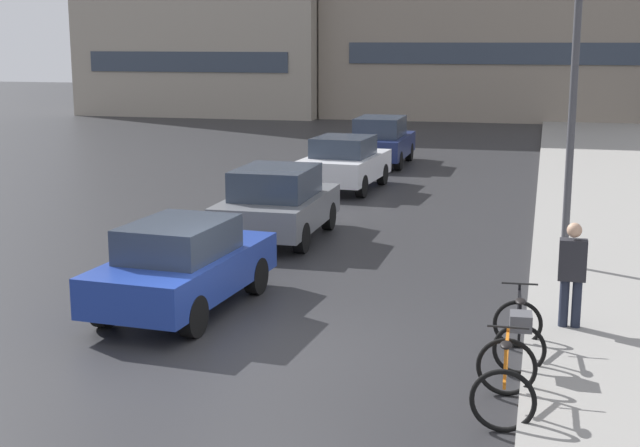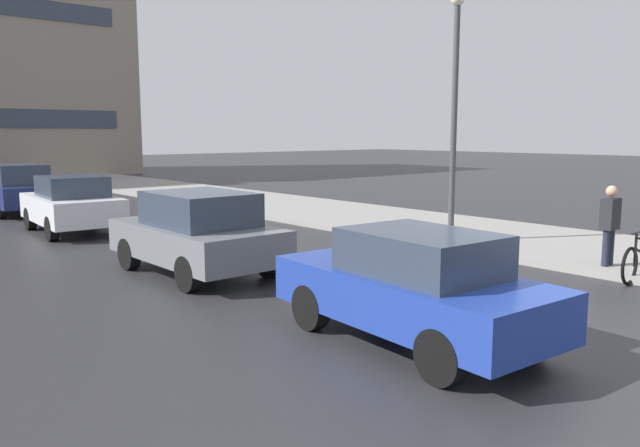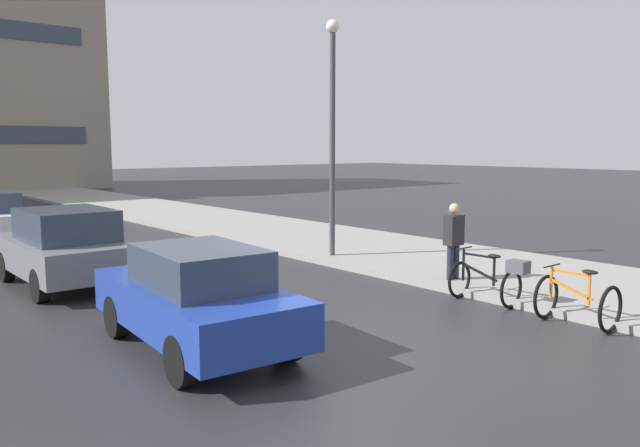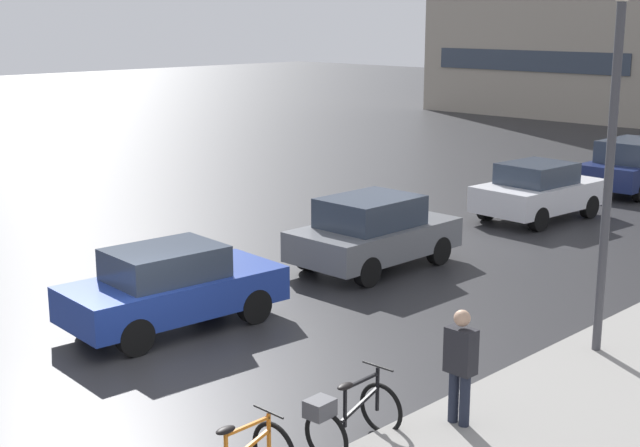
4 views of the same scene
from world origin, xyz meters
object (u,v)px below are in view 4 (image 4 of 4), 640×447
(car_grey, at_px, (373,232))
(car_navy, at_px, (633,166))
(car_white, at_px, (538,191))
(streetlamp, at_px, (611,142))
(bicycle_second, at_px, (347,416))
(car_blue, at_px, (172,287))
(pedestrian, at_px, (460,365))

(car_grey, distance_m, car_navy, 12.19)
(car_white, bearing_deg, streetlamp, -53.32)
(bicycle_second, height_order, car_navy, car_navy)
(car_grey, distance_m, streetlamp, 6.81)
(bicycle_second, distance_m, car_blue, 5.51)
(car_grey, bearing_deg, streetlamp, -13.18)
(pedestrian, xyz_separation_m, streetlamp, (-0.02, 3.77, 2.55))
(pedestrian, bearing_deg, car_navy, 109.19)
(car_blue, relative_size, car_grey, 1.04)
(streetlamp, bearing_deg, pedestrian, -89.63)
(car_navy, bearing_deg, car_white, -90.72)
(car_navy, xyz_separation_m, streetlamp, (6.03, -13.62, 2.67))
(car_navy, bearing_deg, pedestrian, -70.81)
(car_grey, relative_size, streetlamp, 0.65)
(bicycle_second, height_order, car_blue, car_blue)
(bicycle_second, xyz_separation_m, car_grey, (-5.42, 6.63, 0.33))
(car_navy, bearing_deg, streetlamp, -66.12)
(car_blue, bearing_deg, car_white, 90.30)
(pedestrian, bearing_deg, car_grey, 139.62)
(car_blue, bearing_deg, bicycle_second, -12.73)
(pedestrian, distance_m, streetlamp, 4.55)
(bicycle_second, relative_size, car_navy, 0.36)
(streetlamp, bearing_deg, car_blue, -146.54)
(car_grey, height_order, car_white, car_grey)
(bicycle_second, bearing_deg, car_white, 112.07)
(car_white, distance_m, streetlamp, 10.57)
(bicycle_second, xyz_separation_m, car_blue, (-5.37, 1.21, 0.27))
(bicycle_second, bearing_deg, pedestrian, 64.10)
(car_white, xyz_separation_m, car_navy, (0.07, 5.43, 0.05))
(car_grey, bearing_deg, car_navy, 89.73)
(car_grey, height_order, streetlamp, streetlamp)
(car_blue, height_order, car_white, car_white)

